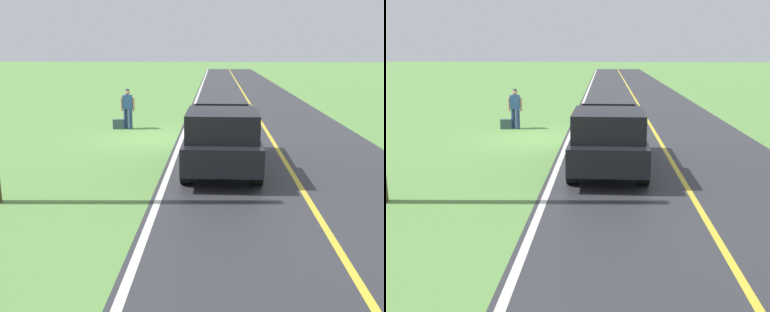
{
  "view_description": "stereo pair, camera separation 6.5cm",
  "coord_description": "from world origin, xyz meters",
  "views": [
    {
      "loc": [
        -2.41,
        17.04,
        3.42
      ],
      "look_at": [
        -1.89,
        7.06,
        1.02
      ],
      "focal_mm": 42.22,
      "sensor_mm": 36.0,
      "label": 1
    },
    {
      "loc": [
        -2.47,
        17.03,
        3.42
      ],
      "look_at": [
        -1.89,
        7.06,
        1.02
      ],
      "focal_mm": 42.22,
      "sensor_mm": 36.0,
      "label": 2
    }
  ],
  "objects": [
    {
      "name": "pickup_truck_passing",
      "position": [
        -2.6,
        4.41,
        0.97
      ],
      "size": [
        2.13,
        5.42,
        1.82
      ],
      "color": "black",
      "rests_on": "ground"
    },
    {
      "name": "lane_centre_line",
      "position": [
        -4.58,
        0.0,
        0.01
      ],
      "size": [
        0.14,
        117.6,
        0.0
      ],
      "primitive_type": "cube",
      "color": "gold",
      "rests_on": "ground"
    },
    {
      "name": "hitchhiker_walking",
      "position": [
        1.37,
        -2.21,
        0.98
      ],
      "size": [
        0.62,
        0.51,
        1.75
      ],
      "color": "navy",
      "rests_on": "ground"
    },
    {
      "name": "road_surface",
      "position": [
        -4.58,
        0.0,
        0.0
      ],
      "size": [
        7.3,
        120.0,
        0.0
      ],
      "primitive_type": "cube",
      "color": "#333338",
      "rests_on": "ground"
    },
    {
      "name": "lane_edge_line",
      "position": [
        -1.12,
        0.0,
        0.01
      ],
      "size": [
        0.16,
        117.6,
        0.0
      ],
      "primitive_type": "cube",
      "color": "silver",
      "rests_on": "ground"
    },
    {
      "name": "suitcase_carried",
      "position": [
        1.78,
        -2.09,
        0.21
      ],
      "size": [
        0.48,
        0.24,
        0.42
      ],
      "primitive_type": "cube",
      "rotation": [
        0.0,
        0.0,
        1.65
      ],
      "color": "#384C56",
      "rests_on": "ground"
    },
    {
      "name": "ground_plane",
      "position": [
        0.0,
        0.0,
        0.0
      ],
      "size": [
        200.0,
        200.0,
        0.0
      ],
      "primitive_type": "plane",
      "color": "#609347"
    }
  ]
}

